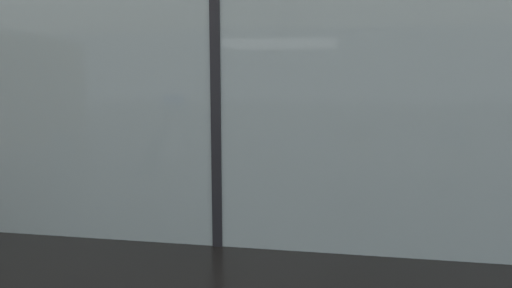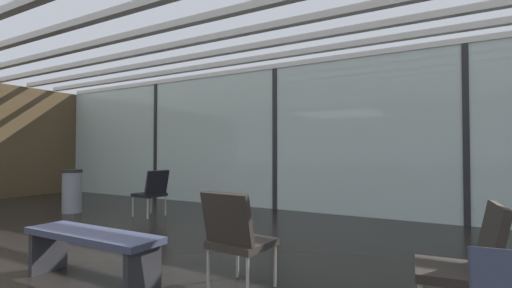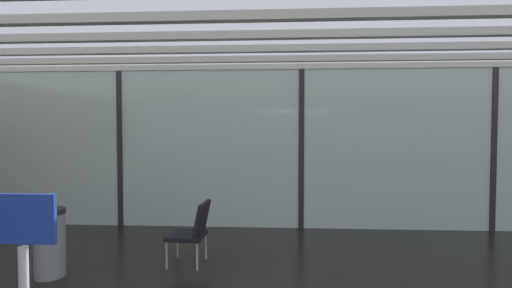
# 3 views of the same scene
# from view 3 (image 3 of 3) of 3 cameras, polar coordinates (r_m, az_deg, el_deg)

# --- Properties ---
(glass_curtain_wall) EXTENTS (14.00, 0.08, 3.00)m
(glass_curtain_wall) POSITION_cam_3_polar(r_m,az_deg,el_deg) (6.70, 7.35, -0.83)
(glass_curtain_wall) COLOR #A3B7B2
(glass_curtain_wall) RESTS_ON ground
(window_mullion_0) EXTENTS (0.10, 0.12, 3.00)m
(window_mullion_0) POSITION_cam_3_polar(r_m,az_deg,el_deg) (7.32, -21.11, -0.70)
(window_mullion_0) COLOR black
(window_mullion_0) RESTS_ON ground
(window_mullion_1) EXTENTS (0.10, 0.12, 3.00)m
(window_mullion_1) POSITION_cam_3_polar(r_m,az_deg,el_deg) (6.70, 7.35, -0.83)
(window_mullion_1) COLOR black
(window_mullion_1) RESTS_ON ground
(window_mullion_2) EXTENTS (0.10, 0.12, 3.00)m
(window_mullion_2) POSITION_cam_3_polar(r_m,az_deg,el_deg) (7.78, 34.02, -0.76)
(window_mullion_2) COLOR black
(window_mullion_2) RESTS_ON ground
(ceiling_slats) EXTENTS (13.72, 6.72, 0.10)m
(ceiling_slats) POSITION_cam_3_polar(r_m,az_deg,el_deg) (3.61, 11.58, 21.66)
(ceiling_slats) COLOR beige
(ceiling_slats) RESTS_ON glass_curtain_wall
(parked_airplane) EXTENTS (10.86, 3.81, 3.81)m
(parked_airplane) POSITION_cam_3_polar(r_m,az_deg,el_deg) (10.99, 14.49, 2.36)
(parked_airplane) COLOR #B2BCD6
(parked_airplane) RESTS_ON ground
(lounge_chair_3) EXTENTS (0.56, 0.52, 0.87)m
(lounge_chair_3) POSITION_cam_3_polar(r_m,az_deg,el_deg) (5.04, -10.20, -13.43)
(lounge_chair_3) COLOR black
(lounge_chair_3) RESTS_ON ground
(trash_bin) EXTENTS (0.38, 0.38, 0.86)m
(trash_bin) POSITION_cam_3_polar(r_m,az_deg,el_deg) (5.29, -30.51, -13.63)
(trash_bin) COLOR slate
(trash_bin) RESTS_ON ground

